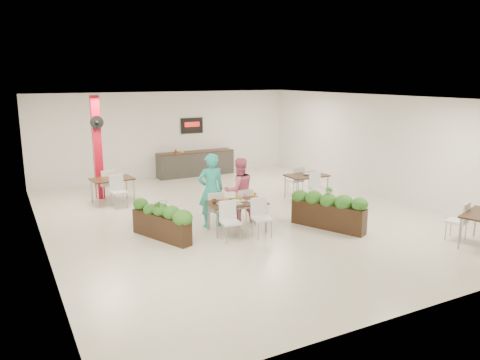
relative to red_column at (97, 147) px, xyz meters
name	(u,v)px	position (x,y,z in m)	size (l,w,h in m)	color
ground	(241,217)	(3.00, -3.79, -1.64)	(12.00, 12.00, 0.00)	beige
room_shell	(241,144)	(3.00, -3.79, 0.36)	(10.10, 12.10, 3.22)	white
red_column	(97,147)	(0.00, 0.00, 0.00)	(0.40, 0.41, 3.20)	#A90B1F
service_counter	(196,163)	(4.00, 1.86, -1.15)	(3.00, 0.64, 2.20)	#302E2A
main_table	(237,206)	(2.33, -4.84, -1.01)	(1.47, 1.73, 0.92)	black
diner_man	(211,190)	(1.94, -4.19, -0.70)	(0.69, 0.45, 1.89)	#29B3A6
diner_woman	(239,190)	(2.74, -4.19, -0.79)	(0.83, 0.65, 1.71)	pink
planter_left	(161,218)	(0.51, -4.51, -1.14)	(0.96, 1.77, 0.98)	black
planter_right	(328,209)	(4.46, -5.71, -1.14)	(1.10, 1.90, 1.07)	black
side_table_a	(112,182)	(0.25, -0.68, -1.01)	(1.27, 1.65, 0.92)	black
side_table_b	(306,178)	(5.74, -2.98, -1.01)	(1.25, 1.62, 0.92)	black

